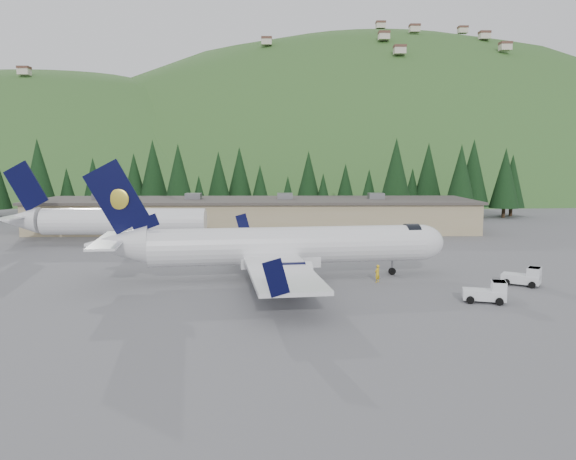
{
  "coord_description": "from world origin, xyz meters",
  "views": [
    {
      "loc": [
        -0.93,
        -54.01,
        11.5
      ],
      "look_at": [
        0.0,
        6.0,
        4.0
      ],
      "focal_mm": 35.0,
      "sensor_mm": 36.0,
      "label": 1
    }
  ],
  "objects_px": {
    "second_airliner": "(103,221)",
    "ramp_worker": "(377,274)",
    "airliner": "(279,247)",
    "baggage_tug_b": "(525,277)",
    "baggage_tug_a": "(488,293)",
    "terminal_building": "(255,214)"
  },
  "relations": [
    {
      "from": "second_airliner",
      "to": "ramp_worker",
      "type": "relative_size",
      "value": 16.25
    },
    {
      "from": "second_airliner",
      "to": "airliner",
      "type": "bearing_deg",
      "value": -42.79
    },
    {
      "from": "second_airliner",
      "to": "baggage_tug_b",
      "type": "distance_m",
      "value": 53.25
    },
    {
      "from": "airliner",
      "to": "ramp_worker",
      "type": "distance_m",
      "value": 9.81
    },
    {
      "from": "baggage_tug_a",
      "to": "baggage_tug_b",
      "type": "distance_m",
      "value": 8.22
    },
    {
      "from": "airliner",
      "to": "baggage_tug_a",
      "type": "bearing_deg",
      "value": -36.81
    },
    {
      "from": "terminal_building",
      "to": "baggage_tug_a",
      "type": "bearing_deg",
      "value": -66.17
    },
    {
      "from": "airliner",
      "to": "baggage_tug_a",
      "type": "height_order",
      "value": "airliner"
    },
    {
      "from": "baggage_tug_a",
      "to": "baggage_tug_b",
      "type": "bearing_deg",
      "value": 61.6
    },
    {
      "from": "airliner",
      "to": "terminal_building",
      "type": "height_order",
      "value": "airliner"
    },
    {
      "from": "second_airliner",
      "to": "baggage_tug_b",
      "type": "relative_size",
      "value": 7.49
    },
    {
      "from": "second_airliner",
      "to": "baggage_tug_a",
      "type": "height_order",
      "value": "second_airliner"
    },
    {
      "from": "baggage_tug_a",
      "to": "baggage_tug_b",
      "type": "height_order",
      "value": "baggage_tug_a"
    },
    {
      "from": "second_airliner",
      "to": "ramp_worker",
      "type": "distance_m",
      "value": 41.14
    },
    {
      "from": "terminal_building",
      "to": "baggage_tug_b",
      "type": "bearing_deg",
      "value": -57.37
    },
    {
      "from": "baggage_tug_b",
      "to": "ramp_worker",
      "type": "bearing_deg",
      "value": -154.2
    },
    {
      "from": "airliner",
      "to": "baggage_tug_a",
      "type": "relative_size",
      "value": 9.63
    },
    {
      "from": "baggage_tug_a",
      "to": "ramp_worker",
      "type": "height_order",
      "value": "baggage_tug_a"
    },
    {
      "from": "baggage_tug_b",
      "to": "terminal_building",
      "type": "height_order",
      "value": "terminal_building"
    },
    {
      "from": "airliner",
      "to": "second_airliner",
      "type": "distance_m",
      "value": 32.58
    },
    {
      "from": "second_airliner",
      "to": "baggage_tug_b",
      "type": "xyz_separation_m",
      "value": [
        46.59,
        -25.67,
        -2.54
      ]
    },
    {
      "from": "airliner",
      "to": "terminal_building",
      "type": "bearing_deg",
      "value": 88.38
    }
  ]
}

